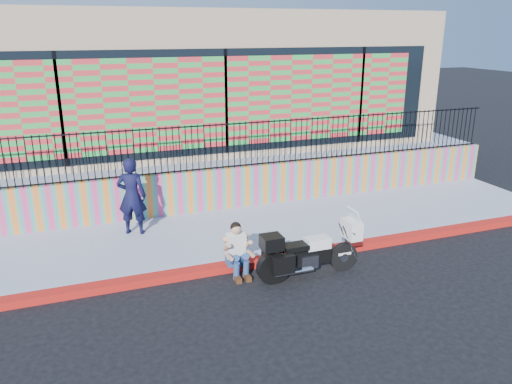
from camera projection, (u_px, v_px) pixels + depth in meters
name	position (u px, v px, depth m)	size (l,w,h in m)	color
ground	(284.00, 261.00, 10.68)	(90.00, 90.00, 0.00)	black
red_curb	(284.00, 258.00, 10.66)	(16.00, 0.30, 0.15)	#A4210B
sidewalk	(258.00, 230.00, 12.13)	(16.00, 3.00, 0.15)	#9098AD
mural_wall	(237.00, 187.00, 13.37)	(16.00, 0.20, 1.10)	#E63C7C
metal_fence	(236.00, 145.00, 13.01)	(15.80, 0.04, 1.20)	black
elevated_platform	(193.00, 149.00, 17.94)	(16.00, 10.00, 1.25)	#9098AD
storefront_building	(192.00, 75.00, 16.93)	(14.00, 8.06, 4.00)	tan
police_motorcycle	(308.00, 251.00, 9.85)	(2.13, 0.70, 1.32)	black
police_officer	(132.00, 196.00, 11.49)	(0.66, 0.44, 1.82)	black
seated_man	(238.00, 254.00, 9.94)	(0.54, 0.71, 1.06)	navy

